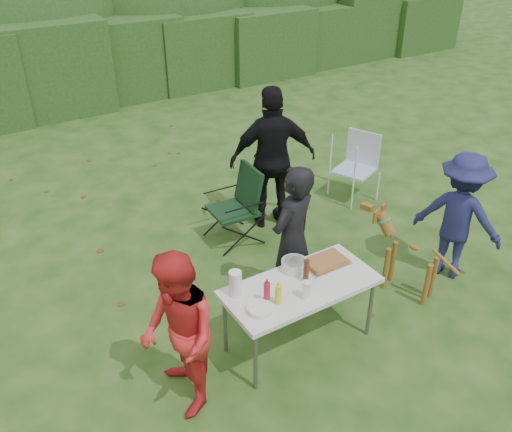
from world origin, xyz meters
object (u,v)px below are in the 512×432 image
person_red_jacket (178,336)px  dog (412,259)px  ketchup_bottle (267,293)px  person_cook (292,240)px  person_black_puffy (273,159)px  camping_chair (233,206)px  beer_bottle (306,271)px  child (459,216)px  mustard_bottle (278,294)px  folding_table (301,289)px  paper_towel_roll (235,284)px  lawn_chair (355,167)px

person_red_jacket → dog: bearing=98.8°
ketchup_bottle → person_cook: bearing=40.5°
person_red_jacket → person_black_puffy: bearing=139.9°
camping_chair → ketchup_bottle: camping_chair is taller
person_black_puffy → beer_bottle: size_ratio=8.05×
child → dog: (-0.70, -0.02, -0.31)m
child → camping_chair: size_ratio=1.54×
child → mustard_bottle: size_ratio=7.75×
mustard_bottle → ketchup_bottle: 0.11m
ketchup_bottle → folding_table: bearing=6.6°
person_red_jacket → paper_towel_roll: 0.75m
dog → paper_towel_roll: bearing=65.3°
person_cook → person_black_puffy: 1.72m
person_red_jacket → camping_chair: person_red_jacket is taller
person_black_puffy → child: 2.38m
mustard_bottle → camping_chair: bearing=71.0°
person_black_puffy → child: (1.18, -2.06, -0.19)m
lawn_chair → beer_bottle: size_ratio=4.08×
lawn_chair → beer_bottle: bearing=16.7°
paper_towel_roll → camping_chair: bearing=61.1°
child → dog: bearing=66.5°
folding_table → camping_chair: size_ratio=1.49×
lawn_chair → ketchup_bottle: (-2.89, -2.11, 0.36)m
person_red_jacket → ketchup_bottle: size_ratio=7.13×
person_black_puffy → lawn_chair: person_black_puffy is taller
person_red_jacket → lawn_chair: (3.78, 2.13, -0.29)m
folding_table → paper_towel_roll: (-0.60, 0.20, 0.18)m
lawn_chair → paper_towel_roll: (-3.08, -1.87, 0.38)m
person_red_jacket → lawn_chair: size_ratio=1.60×
mustard_bottle → beer_bottle: bearing=18.1°
dog → camping_chair: bearing=10.3°
person_black_puffy → camping_chair: person_black_puffy is taller
dog → mustard_bottle: mustard_bottle is taller
person_red_jacket → child: person_red_jacket is taller
person_red_jacket → beer_bottle: bearing=101.0°
camping_chair → paper_towel_roll: camping_chair is taller
person_black_puffy → child: bearing=140.0°
person_cook → paper_towel_roll: (-0.89, -0.36, 0.03)m
child → person_red_jacket: bearing=66.1°
folding_table → lawn_chair: size_ratio=1.53×
person_black_puffy → ketchup_bottle: size_ratio=8.78×
person_cook → person_red_jacket: 1.70m
ketchup_bottle → paper_towel_roll: paper_towel_roll is taller
dog → lawn_chair: (0.95, 2.06, 0.03)m
child → ketchup_bottle: bearing=66.3°
person_cook → folding_table: bearing=42.2°
paper_towel_roll → folding_table: bearing=-18.0°
folding_table → person_red_jacket: 1.30m
person_cook → dog: person_cook is taller
folding_table → person_red_jacket: size_ratio=0.96×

